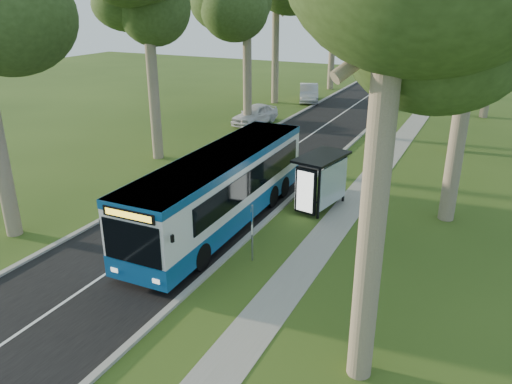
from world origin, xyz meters
The scene contains 12 objects.
ground centered at (0.00, 0.00, 0.00)m, with size 120.00×120.00×0.00m, color #2E4A17.
road centered at (-3.50, 10.00, 0.01)m, with size 7.00×100.00×0.02m, color black.
kerb_east centered at (0.00, 10.00, 0.06)m, with size 0.25×100.00×0.12m, color #9E9B93.
kerb_west centered at (-7.00, 10.00, 0.06)m, with size 0.25×100.00×0.12m, color #9E9B93.
centre_line centered at (-3.50, 10.00, 0.02)m, with size 0.12×100.00×0.01m, color white.
footpath centered at (3.00, 10.00, 0.01)m, with size 1.50×100.00×0.02m, color gray.
bus centered at (-1.69, 0.81, 1.74)m, with size 2.82×12.74×3.37m.
bus_stop_sign centered at (1.02, -1.57, 1.50)m, with size 0.15×0.33×2.38m.
bus_shelter centered at (1.79, 4.35, 1.89)m, with size 2.21×3.36×2.67m.
litter_bin centered at (0.68, 4.90, 0.44)m, with size 0.49×0.49×0.86m.
car_white centered at (-8.86, 19.08, 0.82)m, with size 1.93×4.80×1.64m, color silver.
car_silver centered at (-8.21, 30.14, 0.84)m, with size 1.78×5.11×1.68m, color #B0B3B8.
Camera 1 is at (8.75, -17.28, 9.78)m, focal length 35.00 mm.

